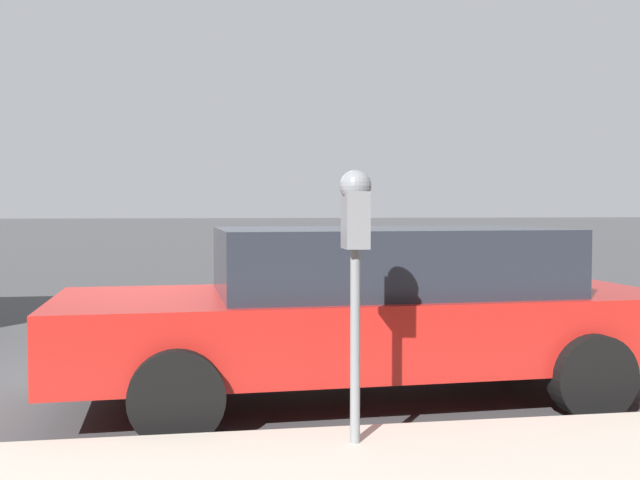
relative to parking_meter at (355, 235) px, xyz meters
name	(u,v)px	position (x,y,z in m)	size (l,w,h in m)	color
ground_plane	(205,378)	(2.54, 0.87, -1.41)	(220.00, 220.00, 0.00)	#424244
parking_meter	(355,235)	(0.00, 0.00, 0.00)	(0.21, 0.19, 1.64)	gray
car_red	(371,308)	(1.56, -0.46, -0.66)	(2.12, 4.93, 1.40)	#B21E19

